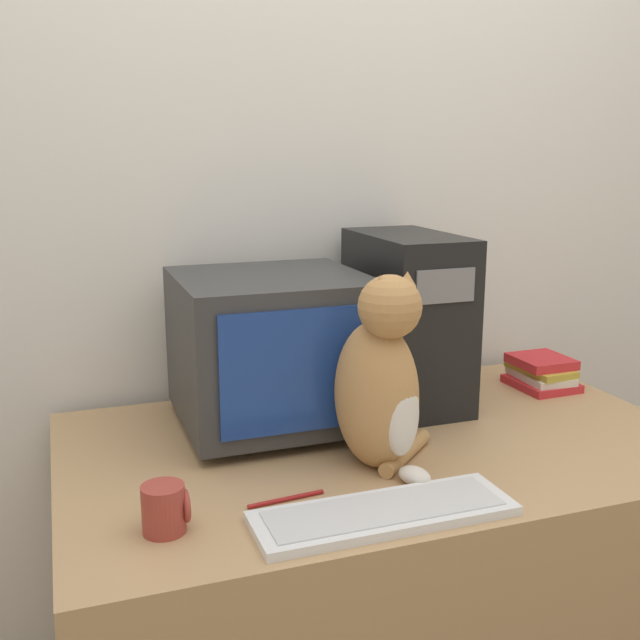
{
  "coord_description": "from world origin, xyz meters",
  "views": [
    {
      "loc": [
        -0.69,
        -1.05,
        1.37
      ],
      "look_at": [
        -0.14,
        0.48,
        1.0
      ],
      "focal_mm": 42.0,
      "sensor_mm": 36.0,
      "label": 1
    }
  ],
  "objects_px": {
    "book_stack": "(541,373)",
    "mug": "(165,509)",
    "keyboard": "(384,513)",
    "cat": "(381,383)",
    "crt_monitor": "(272,349)",
    "pen": "(286,499)",
    "computer_tower": "(407,319)"
  },
  "relations": [
    {
      "from": "cat",
      "to": "book_stack",
      "type": "xyz_separation_m",
      "value": [
        0.66,
        0.35,
        -0.15
      ]
    },
    {
      "from": "keyboard",
      "to": "pen",
      "type": "distance_m",
      "value": 0.2
    },
    {
      "from": "mug",
      "to": "cat",
      "type": "bearing_deg",
      "value": 14.66
    },
    {
      "from": "computer_tower",
      "to": "pen",
      "type": "xyz_separation_m",
      "value": [
        -0.48,
        -0.46,
        -0.22
      ]
    },
    {
      "from": "keyboard",
      "to": "mug",
      "type": "height_order",
      "value": "mug"
    },
    {
      "from": "book_stack",
      "to": "pen",
      "type": "height_order",
      "value": "book_stack"
    },
    {
      "from": "computer_tower",
      "to": "mug",
      "type": "height_order",
      "value": "computer_tower"
    },
    {
      "from": "computer_tower",
      "to": "pen",
      "type": "relative_size",
      "value": 2.87
    },
    {
      "from": "keyboard",
      "to": "computer_tower",
      "type": "bearing_deg",
      "value": 60.72
    },
    {
      "from": "cat",
      "to": "keyboard",
      "type": "bearing_deg",
      "value": -131.35
    },
    {
      "from": "pen",
      "to": "mug",
      "type": "height_order",
      "value": "mug"
    },
    {
      "from": "cat",
      "to": "computer_tower",
      "type": "bearing_deg",
      "value": 37.65
    },
    {
      "from": "crt_monitor",
      "to": "book_stack",
      "type": "xyz_separation_m",
      "value": [
        0.81,
        0.03,
        -0.15
      ]
    },
    {
      "from": "book_stack",
      "to": "mug",
      "type": "bearing_deg",
      "value": -157.32
    },
    {
      "from": "crt_monitor",
      "to": "mug",
      "type": "distance_m",
      "value": 0.57
    },
    {
      "from": "crt_monitor",
      "to": "pen",
      "type": "height_order",
      "value": "crt_monitor"
    },
    {
      "from": "keyboard",
      "to": "book_stack",
      "type": "xyz_separation_m",
      "value": [
        0.75,
        0.56,
        0.03
      ]
    },
    {
      "from": "crt_monitor",
      "to": "mug",
      "type": "bearing_deg",
      "value": -126.34
    },
    {
      "from": "cat",
      "to": "crt_monitor",
      "type": "bearing_deg",
      "value": 94.76
    },
    {
      "from": "cat",
      "to": "mug",
      "type": "bearing_deg",
      "value": 175.28
    },
    {
      "from": "keyboard",
      "to": "book_stack",
      "type": "bearing_deg",
      "value": 36.86
    },
    {
      "from": "computer_tower",
      "to": "mug",
      "type": "distance_m",
      "value": 0.89
    },
    {
      "from": "computer_tower",
      "to": "keyboard",
      "type": "distance_m",
      "value": 0.7
    },
    {
      "from": "crt_monitor",
      "to": "cat",
      "type": "xyz_separation_m",
      "value": [
        0.14,
        -0.32,
        -0.01
      ]
    },
    {
      "from": "cat",
      "to": "pen",
      "type": "bearing_deg",
      "value": -179.72
    },
    {
      "from": "keyboard",
      "to": "book_stack",
      "type": "height_order",
      "value": "book_stack"
    },
    {
      "from": "computer_tower",
      "to": "mug",
      "type": "xyz_separation_m",
      "value": [
        -0.71,
        -0.5,
        -0.18
      ]
    },
    {
      "from": "computer_tower",
      "to": "pen",
      "type": "height_order",
      "value": "computer_tower"
    },
    {
      "from": "keyboard",
      "to": "crt_monitor",
      "type": "bearing_deg",
      "value": 96.43
    },
    {
      "from": "cat",
      "to": "book_stack",
      "type": "relative_size",
      "value": 2.14
    },
    {
      "from": "computer_tower",
      "to": "book_stack",
      "type": "distance_m",
      "value": 0.46
    },
    {
      "from": "pen",
      "to": "computer_tower",
      "type": "bearing_deg",
      "value": 43.78
    }
  ]
}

